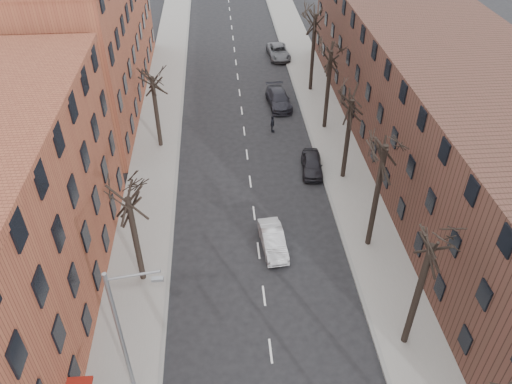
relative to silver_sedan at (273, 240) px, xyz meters
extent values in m
cube|color=gray|center=(-9.00, 14.78, -0.62)|extent=(4.00, 90.00, 0.15)
cube|color=gray|center=(7.00, 14.78, -0.62)|extent=(4.00, 90.00, 0.15)
cube|color=brown|center=(-17.00, 23.78, 6.31)|extent=(12.00, 28.00, 14.00)
cube|color=#472921|center=(15.00, 9.78, 4.31)|extent=(12.00, 50.00, 10.00)
cylinder|color=slate|center=(-8.20, -10.22, 3.81)|extent=(0.20, 0.20, 9.00)
cylinder|color=slate|center=(-7.10, -10.22, 8.11)|extent=(2.39, 0.12, 0.46)
cube|color=slate|center=(-6.10, -10.22, 7.81)|extent=(0.50, 0.22, 0.14)
imported|color=#B2B4B9|center=(0.00, 0.00, 0.00)|extent=(1.84, 4.31, 1.38)
imported|color=black|center=(4.20, 8.85, 0.01)|extent=(2.06, 4.27, 1.40)
imported|color=#21212A|center=(2.80, 20.58, 0.06)|extent=(2.50, 5.30, 1.49)
imported|color=#55575D|center=(4.22, 32.86, 0.02)|extent=(2.67, 5.25, 1.42)
imported|color=black|center=(1.62, 15.45, 0.14)|extent=(0.53, 1.02, 1.67)
camera|label=1|loc=(-3.15, -24.71, 23.36)|focal=35.00mm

